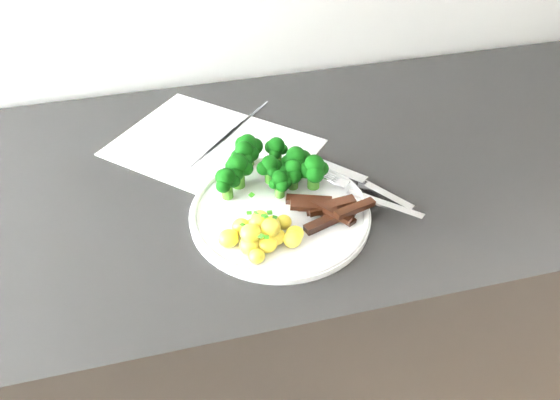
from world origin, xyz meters
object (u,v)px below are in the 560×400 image
Objects in this scene: potatoes at (262,234)px; beef_strips at (329,209)px; counter at (314,331)px; broccoli at (271,164)px; plate at (280,212)px; knife at (371,188)px; fork at (369,197)px; recipe_paper at (213,147)px.

beef_strips is (0.10, 0.03, -0.00)m from potatoes.
counter is 20.86× the size of potatoes.
broccoli is at bearing -161.12° from counter.
plate is 0.15m from knife.
counter is at bearing 105.76° from fork.
fork is (0.03, -0.11, 0.46)m from counter.
beef_strips is (0.13, -0.21, 0.02)m from recipe_paper.
broccoli is 1.39× the size of beef_strips.
potatoes is 0.11m from beef_strips.
knife is (0.08, 0.04, -0.01)m from beef_strips.
counter is at bearing 47.92° from potatoes.
broccoli is 0.13m from potatoes.
potatoes is (0.03, -0.24, 0.02)m from recipe_paper.
counter is 0.51m from potatoes.
counter is 0.46m from knife.
recipe_paper is 0.15m from broccoli.
recipe_paper is at bearing 141.46° from knife.
potatoes is 0.17m from fork.
broccoli reaches higher than plate.
broccoli is 1.06× the size of knife.
plate is 2.16× the size of beef_strips.
counter is at bearing 18.88° from broccoli.
plate is (0.07, -0.19, 0.01)m from recipe_paper.
beef_strips is at bearing -153.47° from knife.
plate is at bearing -135.00° from counter.
plate is at bearing -173.04° from knife.
broccoli is 0.15m from fork.
knife is (0.02, 0.03, -0.01)m from fork.
plate is (-0.10, -0.10, 0.45)m from counter.
plate is at bearing 54.23° from potatoes.
counter is at bearing 45.00° from plate.
knife is at bearing -60.55° from counter.
knife is at bearing -38.54° from recipe_paper.
fork reaches higher than plate.
recipe_paper reaches higher than counter.
broccoli is (-0.10, -0.03, 0.49)m from counter.
recipe_paper is 2.29× the size of broccoli.
broccoli is 1.14× the size of fork.
recipe_paper is 3.19× the size of beef_strips.
counter is 9.21× the size of plate.
broccoli is at bearing 161.22° from knife.
beef_strips is 0.82× the size of fork.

